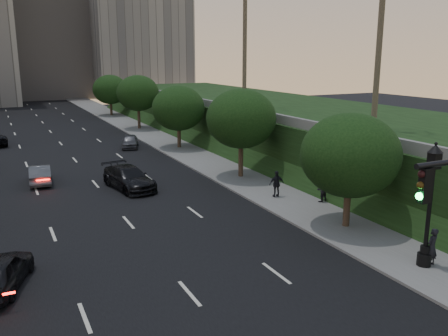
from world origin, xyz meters
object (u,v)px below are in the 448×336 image
sedan_mid_left (40,174)px  sedan_far_right (130,141)px  pedestrian_c (277,184)px  pedestrian_a (432,247)px  sedan_near_left (0,272)px  pedestrian_b (321,189)px  street_lamp (429,211)px  sedan_near_right (129,178)px

sedan_mid_left → sedan_far_right: sedan_mid_left is taller
sedan_mid_left → pedestrian_c: (13.35, -10.84, 0.32)m
pedestrian_a → pedestrian_c: (-0.49, 11.74, 0.01)m
sedan_near_left → sedan_far_right: bearing=-95.7°
pedestrian_b → sedan_mid_left: bearing=-51.9°
sedan_mid_left → sedan_near_left: bearing=83.9°
sedan_near_left → pedestrian_b: 18.66m
sedan_mid_left → pedestrian_b: (15.30, -12.97, 0.25)m
sedan_near_left → sedan_far_right: size_ratio=1.11×
street_lamp → pedestrian_c: size_ratio=3.29×
street_lamp → pedestrian_a: 1.66m
sedan_mid_left → pedestrian_c: 17.20m
street_lamp → sedan_mid_left: 26.31m
sedan_near_left → pedestrian_c: pedestrian_c is taller
pedestrian_c → sedan_near_left: bearing=27.2°
street_lamp → pedestrian_b: bearing=79.6°
sedan_near_left → street_lamp: bearing=179.1°
street_lamp → sedan_near_right: street_lamp is taller
pedestrian_a → pedestrian_b: 9.72m
sedan_near_left → sedan_near_right: size_ratio=0.80×
sedan_near_right → pedestrian_a: size_ratio=3.16×
pedestrian_c → pedestrian_a: bearing=101.0°
street_lamp → sedan_mid_left: (-13.57, 22.46, -1.95)m
sedan_near_right → pedestrian_b: bearing=-51.2°
sedan_near_left → pedestrian_a: pedestrian_a is taller
sedan_near_left → sedan_near_right: 14.74m
street_lamp → sedan_mid_left: street_lamp is taller
sedan_near_right → pedestrian_c: 10.31m
pedestrian_a → street_lamp: bearing=-34.3°
pedestrian_a → sedan_near_right: bearing=-76.2°
street_lamp → pedestrian_a: (0.27, -0.12, -1.64)m
pedestrian_c → street_lamp: bearing=99.6°
sedan_near_left → sedan_mid_left: sedan_near_left is taller
sedan_near_right → sedan_far_right: bearing=64.6°
sedan_near_right → pedestrian_c: (7.94, -6.56, 0.23)m
street_lamp → sedan_near_left: size_ratio=1.32×
sedan_mid_left → pedestrian_a: 26.48m
pedestrian_b → pedestrian_c: pedestrian_c is taller
sedan_near_left → sedan_far_right: 29.69m
sedan_mid_left → pedestrian_c: pedestrian_c is taller
street_lamp → pedestrian_b: street_lamp is taller
sedan_mid_left → pedestrian_b: size_ratio=2.65×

